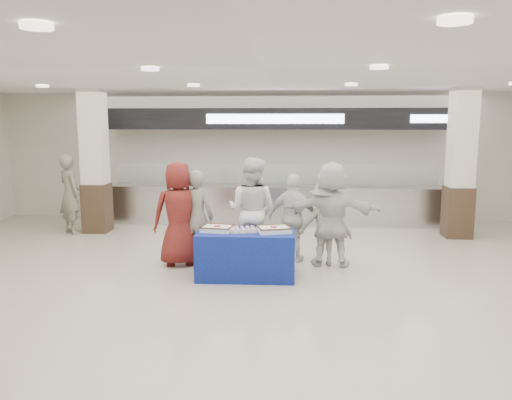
# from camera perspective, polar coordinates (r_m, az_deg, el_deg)

# --- Properties ---
(ground) EXTENTS (14.00, 14.00, 0.00)m
(ground) POSITION_cam_1_polar(r_m,az_deg,el_deg) (7.15, 0.74, -11.37)
(ground) COLOR #BDB6A1
(ground) RESTS_ON ground
(serving_line) EXTENTS (8.70, 0.85, 2.80)m
(serving_line) POSITION_cam_1_polar(r_m,az_deg,el_deg) (12.17, 2.18, 2.68)
(serving_line) COLOR silver
(serving_line) RESTS_ON ground
(column_left) EXTENTS (0.55, 0.55, 3.20)m
(column_left) POSITION_cam_1_polar(r_m,az_deg,el_deg) (11.77, -17.91, 3.86)
(column_left) COLOR #352418
(column_left) RESTS_ON ground
(column_right) EXTENTS (0.55, 0.55, 3.20)m
(column_right) POSITION_cam_1_polar(r_m,az_deg,el_deg) (11.52, 22.32, 3.52)
(column_right) COLOR #352418
(column_right) RESTS_ON ground
(display_table) EXTENTS (1.56, 0.80, 0.75)m
(display_table) POSITION_cam_1_polar(r_m,az_deg,el_deg) (8.04, -1.17, -6.25)
(display_table) COLOR navy
(display_table) RESTS_ON ground
(sheet_cake_left) EXTENTS (0.53, 0.44, 0.10)m
(sheet_cake_left) POSITION_cam_1_polar(r_m,az_deg,el_deg) (8.00, -4.44, -3.21)
(sheet_cake_left) COLOR white
(sheet_cake_left) RESTS_ON display_table
(sheet_cake_right) EXTENTS (0.58, 0.51, 0.10)m
(sheet_cake_right) POSITION_cam_1_polar(r_m,az_deg,el_deg) (7.91, 2.05, -3.32)
(sheet_cake_right) COLOR white
(sheet_cake_right) RESTS_ON display_table
(cupcake_tray) EXTENTS (0.49, 0.41, 0.07)m
(cupcake_tray) POSITION_cam_1_polar(r_m,az_deg,el_deg) (7.91, -1.51, -3.44)
(cupcake_tray) COLOR #A9AAAE
(cupcake_tray) RESTS_ON display_table
(civilian_maroon) EXTENTS (1.01, 0.79, 1.82)m
(civilian_maroon) POSITION_cam_1_polar(r_m,az_deg,el_deg) (8.72, -8.80, -1.55)
(civilian_maroon) COLOR maroon
(civilian_maroon) RESTS_ON ground
(soldier_a) EXTENTS (0.67, 0.49, 1.67)m
(soldier_a) POSITION_cam_1_polar(r_m,az_deg,el_deg) (8.76, -6.80, -1.96)
(soldier_a) COLOR slate
(soldier_a) RESTS_ON ground
(chef_tall) EXTENTS (1.10, 0.98, 1.87)m
(chef_tall) POSITION_cam_1_polar(r_m,az_deg,el_deg) (8.72, -0.45, -1.26)
(chef_tall) COLOR white
(chef_tall) RESTS_ON ground
(chef_short) EXTENTS (1.00, 0.68, 1.58)m
(chef_short) POSITION_cam_1_polar(r_m,az_deg,el_deg) (8.90, 4.31, -2.06)
(chef_short) COLOR white
(chef_short) RESTS_ON ground
(soldier_b) EXTENTS (0.96, 0.57, 1.46)m
(soldier_b) POSITION_cam_1_polar(r_m,az_deg,el_deg) (8.75, 7.87, -2.69)
(soldier_b) COLOR slate
(soldier_b) RESTS_ON ground
(civilian_white) EXTENTS (1.73, 0.67, 1.82)m
(civilian_white) POSITION_cam_1_polar(r_m,az_deg,el_deg) (8.69, 8.60, -1.58)
(civilian_white) COLOR silver
(civilian_white) RESTS_ON ground
(soldier_bg) EXTENTS (0.77, 0.74, 1.77)m
(soldier_bg) POSITION_cam_1_polar(r_m,az_deg,el_deg) (11.87, -20.50, 0.64)
(soldier_bg) COLOR slate
(soldier_bg) RESTS_ON ground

